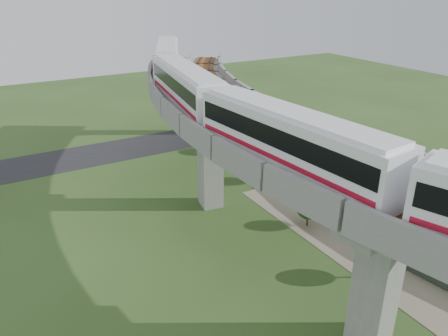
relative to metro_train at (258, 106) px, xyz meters
The scene contains 13 objects.
ground 12.44m from the metro_train, 101.92° to the right, with size 160.00×160.00×0.00m, color #324D1E.
dirt_lot 18.73m from the metro_train, 15.46° to the right, with size 18.00×26.00×0.04m, color gray.
asphalt_road 30.79m from the metro_train, 90.76° to the left, with size 60.00×8.00×0.03m, color #232326.
viaduct 5.08m from the metro_train, 27.01° to the right, with size 19.58×73.98×11.40m.
metro_train is the anchor object (origin of this frame).
fence 14.99m from the metro_train, 10.68° to the right, with size 3.87×38.73×1.50m.
tree_0 24.46m from the metro_train, 60.00° to the left, with size 2.99×2.99×3.77m.
tree_1 16.97m from the metro_train, 51.71° to the left, with size 2.28×2.28×2.81m.
tree_2 12.35m from the metro_train, ahead, with size 2.06×2.06×2.56m.
tree_3 14.00m from the metro_train, 54.04° to the right, with size 2.18×2.18×3.36m.
car_white 18.75m from the metro_train, 46.99° to the right, with size 1.59×3.94×1.34m, color silver.
car_red 21.61m from the metro_train, 10.65° to the right, with size 1.16×3.33×1.10m, color #B11B10.
car_dark 20.35m from the metro_train, ahead, with size 1.85×4.54×1.32m, color black.
Camera 1 is at (-17.42, -24.13, 20.91)m, focal length 35.00 mm.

